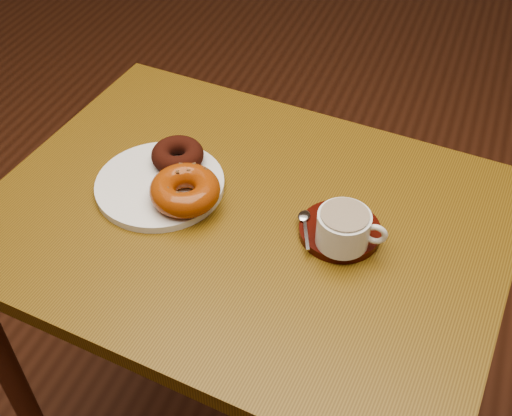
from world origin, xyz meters
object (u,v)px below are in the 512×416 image
(saucer, at_px, (340,231))
(coffee_cup, at_px, (344,228))
(cafe_table, at_px, (246,264))
(donut_plate, at_px, (160,185))

(saucer, height_order, coffee_cup, coffee_cup)
(saucer, bearing_deg, cafe_table, -176.00)
(cafe_table, xyz_separation_m, donut_plate, (-0.17, 0.01, 0.14))
(cafe_table, bearing_deg, saucer, 8.75)
(cafe_table, relative_size, coffee_cup, 8.17)
(saucer, bearing_deg, donut_plate, -179.29)
(saucer, bearing_deg, coffee_cup, -67.12)
(cafe_table, distance_m, saucer, 0.21)
(donut_plate, distance_m, coffee_cup, 0.34)
(cafe_table, height_order, donut_plate, donut_plate)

